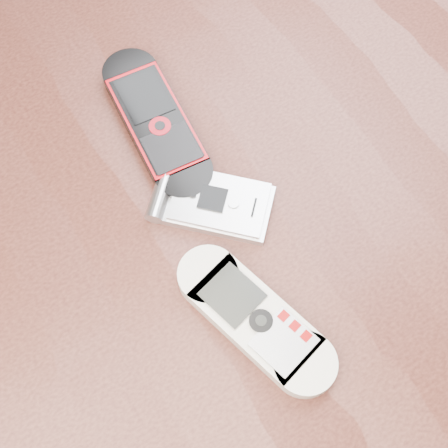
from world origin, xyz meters
TOP-DOWN VIEW (x-y plane):
  - ground at (0.00, 0.00)m, footprint 4.00×4.00m
  - table at (0.00, 0.00)m, footprint 1.20×0.80m
  - nokia_white at (-0.02, -0.08)m, footprint 0.09×0.16m
  - nokia_black_red at (0.01, 0.12)m, footprint 0.07×0.17m
  - motorola_razr at (0.01, 0.02)m, footprint 0.11×0.11m

SIDE VIEW (x-z plane):
  - ground at x=0.00m, z-range 0.00..0.00m
  - table at x=0.00m, z-range 0.27..1.02m
  - motorola_razr at x=0.01m, z-range 0.75..0.77m
  - nokia_black_red at x=0.01m, z-range 0.75..0.77m
  - nokia_white at x=-0.02m, z-range 0.75..0.77m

